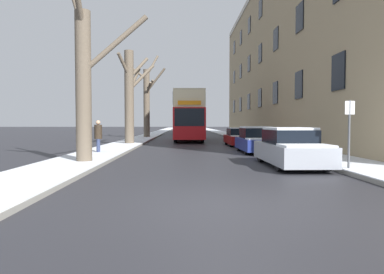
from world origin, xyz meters
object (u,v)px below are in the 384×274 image
oncoming_van (180,126)px  pedestrian_left_sidewalk (98,136)px  parked_car_0 (290,148)px  parked_car_2 (239,137)px  bare_tree_left_1 (130,94)px  double_decker_bus (188,114)px  street_sign_post (349,131)px  parked_car_1 (256,141)px  bare_tree_left_0 (84,74)px  bare_tree_left_2 (147,99)px

oncoming_van → pedestrian_left_sidewalk: oncoming_van is taller
parked_car_0 → parked_car_2: parked_car_0 is taller
bare_tree_left_1 → oncoming_van: bare_tree_left_1 is taller
double_decker_bus → street_sign_post: size_ratio=4.73×
bare_tree_left_1 → oncoming_van: (3.51, 26.58, -2.62)m
oncoming_van → street_sign_post: bearing=-81.9°
oncoming_van → bare_tree_left_1: bearing=-97.5°
bare_tree_left_1 → street_sign_post: 17.63m
parked_car_1 → street_sign_post: street_sign_post is taller
parked_car_0 → parked_car_1: 6.08m
bare_tree_left_1 → pedestrian_left_sidewalk: bare_tree_left_1 is taller
bare_tree_left_0 → bare_tree_left_1: 12.31m
bare_tree_left_0 → parked_car_0: 8.43m
parked_car_2 → bare_tree_left_2: bearing=122.2°
parked_car_2 → pedestrian_left_sidewalk: (-8.45, -7.11, 0.37)m
bare_tree_left_0 → oncoming_van: 39.11m
bare_tree_left_0 → bare_tree_left_2: (-0.14, 24.17, 0.75)m
oncoming_van → parked_car_0: bearing=-83.5°
parked_car_1 → bare_tree_left_1: bearing=139.6°
parked_car_0 → street_sign_post: street_sign_post is taller
parked_car_0 → oncoming_van: (-4.51, 39.48, 0.53)m
parked_car_0 → street_sign_post: 2.38m
bare_tree_left_1 → pedestrian_left_sidewalk: bearing=-93.0°
parked_car_0 → oncoming_van: oncoming_van is taller
bare_tree_left_2 → parked_car_1: size_ratio=2.23×
bare_tree_left_0 → parked_car_1: (7.91, 5.49, -2.86)m
pedestrian_left_sidewalk → bare_tree_left_2: bearing=165.9°
bare_tree_left_1 → street_sign_post: (9.39, -14.71, -2.45)m
bare_tree_left_0 → oncoming_van: bare_tree_left_0 is taller
bare_tree_left_0 → bare_tree_left_1: (-0.12, 12.31, 0.30)m
oncoming_van → parked_car_2: bearing=-80.7°
street_sign_post → parked_car_1: bearing=99.8°
bare_tree_left_0 → bare_tree_left_2: bare_tree_left_2 is taller
double_decker_bus → parked_car_2: size_ratio=2.46×
bare_tree_left_0 → parked_car_1: 10.04m
double_decker_bus → parked_car_2: (3.59, -7.44, -1.87)m
bare_tree_left_2 → parked_car_0: size_ratio=2.03×
pedestrian_left_sidewalk → street_sign_post: bearing=42.9°
bare_tree_left_2 → oncoming_van: bare_tree_left_2 is taller
parked_car_2 → street_sign_post: bearing=-84.3°
double_decker_bus → oncoming_van: double_decker_bus is taller
parked_car_1 → street_sign_post: size_ratio=1.75×
bare_tree_left_0 → double_decker_bus: size_ratio=0.71×
bare_tree_left_0 → pedestrian_left_sidewalk: (-0.55, 4.27, -2.55)m
bare_tree_left_0 → street_sign_post: bare_tree_left_0 is taller
parked_car_1 → oncoming_van: (-4.51, 33.40, 0.54)m
bare_tree_left_2 → street_sign_post: (9.41, -26.58, -2.90)m
double_decker_bus → oncoming_van: 20.13m
oncoming_van → bare_tree_left_0: bearing=-95.0°
bare_tree_left_0 → oncoming_van: size_ratio=1.65×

